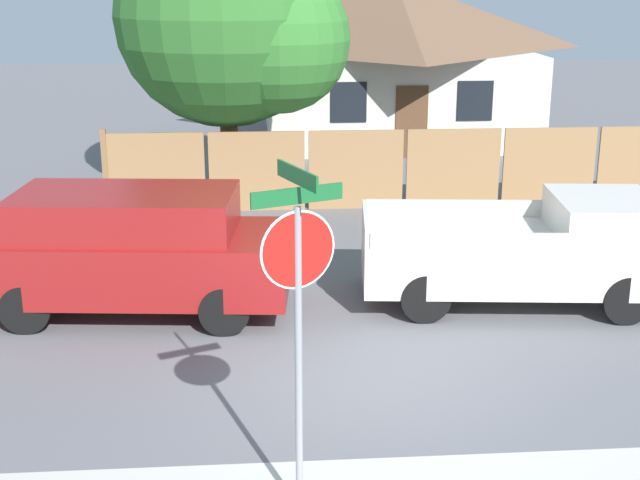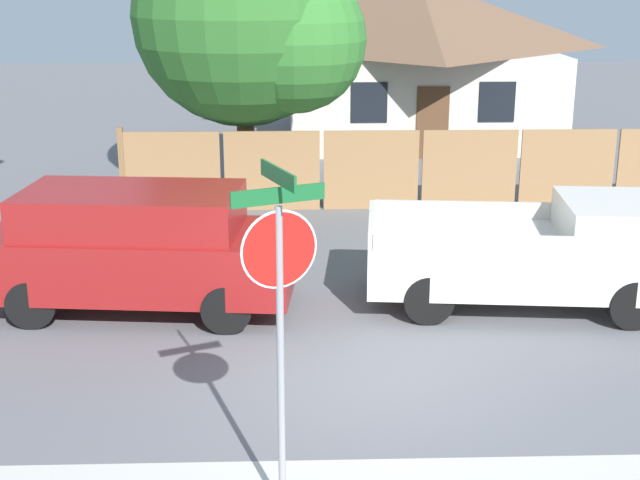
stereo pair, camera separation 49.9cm
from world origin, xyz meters
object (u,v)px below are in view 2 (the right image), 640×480
(house, at_px, (416,55))
(oak_tree, at_px, (253,20))
(red_suv, at_px, (139,246))
(orange_pickup, at_px, (536,253))
(stop_sign, at_px, (280,286))

(house, height_order, oak_tree, oak_tree)
(oak_tree, bearing_deg, red_suv, -103.03)
(red_suv, bearing_deg, oak_tree, 82.72)
(orange_pickup, height_order, stop_sign, stop_sign)
(house, relative_size, orange_pickup, 1.69)
(orange_pickup, xyz_separation_m, stop_sign, (-3.92, -5.46, 1.50))
(oak_tree, height_order, red_suv, oak_tree)
(oak_tree, xyz_separation_m, orange_pickup, (4.59, -6.77, -3.16))
(orange_pickup, bearing_deg, oak_tree, 129.91)
(house, distance_m, red_suv, 16.21)
(red_suv, height_order, stop_sign, stop_sign)
(house, height_order, stop_sign, house)
(red_suv, xyz_separation_m, orange_pickup, (6.15, -0.02, -0.17))
(oak_tree, height_order, stop_sign, oak_tree)
(red_suv, height_order, orange_pickup, red_suv)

